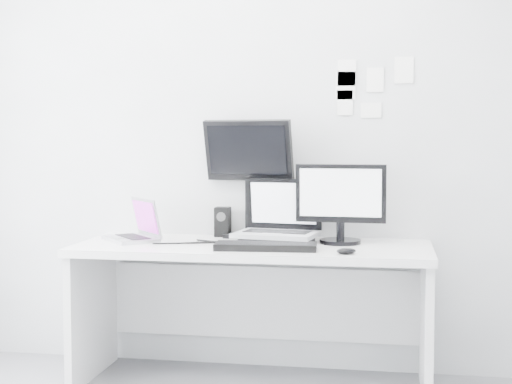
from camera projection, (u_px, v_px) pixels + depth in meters
back_wall at (264, 124)px, 4.20m from camera, size 3.60×0.00×3.60m
desk at (253, 315)px, 3.93m from camera, size 1.80×0.70×0.73m
macbook at (130, 219)px, 4.04m from camera, size 0.38×0.39×0.23m
speaker at (223, 222)px, 4.22m from camera, size 0.10×0.10×0.16m
dell_laptop at (276, 210)px, 3.95m from camera, size 0.45×0.37×0.34m
rear_monitor at (250, 177)px, 4.16m from camera, size 0.50×0.24×0.66m
samsung_monitor at (340, 202)px, 3.93m from camera, size 0.47×0.23×0.42m
keyboard at (266, 246)px, 3.72m from camera, size 0.50×0.21×0.03m
mouse at (346, 251)px, 3.57m from camera, size 0.11×0.09×0.03m
wall_note_0 at (347, 73)px, 4.10m from camera, size 0.10×0.00×0.14m
wall_note_1 at (375, 80)px, 4.08m from camera, size 0.09×0.00×0.13m
wall_note_2 at (404, 70)px, 4.05m from camera, size 0.10×0.00×0.14m
wall_note_3 at (371, 110)px, 4.09m from camera, size 0.11×0.00×0.08m
wall_note_4 at (346, 86)px, 4.11m from camera, size 0.11×0.00×0.15m
wall_note_5 at (345, 103)px, 4.11m from camera, size 0.09×0.00×0.13m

